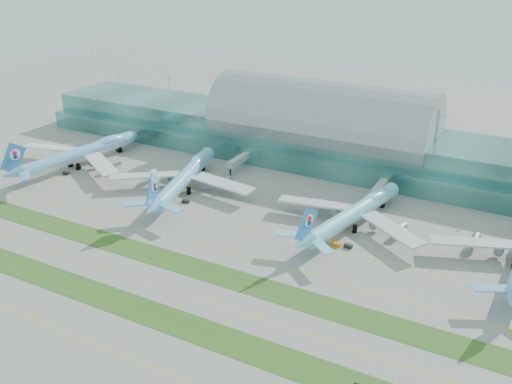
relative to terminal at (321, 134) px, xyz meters
The scene contains 18 objects.
ground 129.58m from the terminal, 90.00° to the right, with size 700.00×700.00×0.00m, color gray.
terminal is the anchor object (origin of this frame).
grass_strip_near 157.43m from the terminal, 90.00° to the right, with size 420.00×12.00×0.08m, color #2D591E.
grass_strip_far 127.58m from the terminal, 90.00° to the right, with size 420.00×12.00×0.08m, color #2D591E.
taxiline_a 177.36m from the terminal, 90.00° to the right, with size 420.00×0.35×0.01m, color yellow.
taxiline_b 143.50m from the terminal, 90.00° to the right, with size 420.00×0.35×0.01m, color yellow.
taxiline_c 111.70m from the terminal, 90.01° to the right, with size 420.00×0.35×0.01m, color yellow.
taxiline_d 89.92m from the terminal, 90.01° to the right, with size 420.00×0.35×0.01m, color yellow.
airliner_a 128.20m from the terminal, 147.12° to the right, with size 73.53×84.26×23.25m.
airliner_b 80.73m from the terminal, 120.46° to the right, with size 70.64×81.52×22.73m.
airliner_c 80.49m from the terminal, 57.26° to the right, with size 67.74×77.98×21.65m.
gse_a 141.05m from the terminal, 146.51° to the right, with size 3.47×1.53×1.43m, color #CB870B.
gse_b 134.79m from the terminal, 141.90° to the right, with size 3.27×1.88×1.46m, color black.
gse_c 104.11m from the terminal, 113.35° to the right, with size 3.88×1.89×1.53m, color black.
gse_d 89.01m from the terminal, 111.47° to the right, with size 3.42×1.77×1.28m, color black.
gse_e 97.81m from the terminal, 63.80° to the right, with size 3.95×1.84×1.36m, color orange.
gse_f 99.13m from the terminal, 61.09° to the right, with size 3.27×1.80×1.48m, color black.
gse_g 138.64m from the terminal, 39.30° to the right, with size 3.04×1.59×1.36m, color black.
Camera 1 is at (108.06, -145.34, 110.71)m, focal length 40.00 mm.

